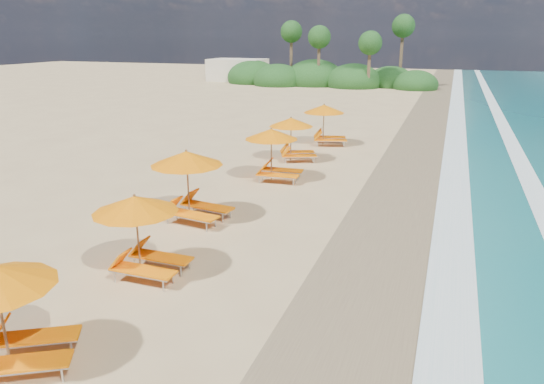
{
  "coord_description": "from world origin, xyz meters",
  "views": [
    {
      "loc": [
        5.05,
        -14.1,
        5.96
      ],
      "look_at": [
        0.0,
        0.0,
        1.2
      ],
      "focal_mm": 32.96,
      "sensor_mm": 36.0,
      "label": 1
    }
  ],
  "objects": [
    {
      "name": "treeline",
      "position": [
        -9.94,
        45.51,
        1.0
      ],
      "size": [
        25.8,
        8.8,
        9.74
      ],
      "color": "#163D14",
      "rests_on": "ground"
    },
    {
      "name": "station_5",
      "position": [
        -1.98,
        8.75,
        1.22
      ],
      "size": [
        2.83,
        2.8,
        2.17
      ],
      "rotation": [
        0.0,
        0.0,
        0.4
      ],
      "color": "olive",
      "rests_on": "ground"
    },
    {
      "name": "beach_building",
      "position": [
        -22.0,
        48.0,
        1.4
      ],
      "size": [
        7.0,
        5.0,
        2.8
      ],
      "primitive_type": "cube",
      "color": "beige",
      "rests_on": "ground"
    },
    {
      "name": "surf_foam",
      "position": [
        6.7,
        0.0,
        0.03
      ],
      "size": [
        4.0,
        160.0,
        0.01
      ],
      "color": "white",
      "rests_on": "ground"
    },
    {
      "name": "station_4",
      "position": [
        -1.71,
        5.19,
        1.27
      ],
      "size": [
        2.56,
        2.39,
        2.26
      ],
      "rotation": [
        0.0,
        0.0,
        0.08
      ],
      "color": "olive",
      "rests_on": "ground"
    },
    {
      "name": "station_2",
      "position": [
        -1.96,
        -4.19,
        1.22
      ],
      "size": [
        2.33,
        2.15,
        2.18
      ],
      "rotation": [
        0.0,
        0.0,
        -0.0
      ],
      "color": "olive",
      "rests_on": "ground"
    },
    {
      "name": "ground",
      "position": [
        0.0,
        0.0,
        0.0
      ],
      "size": [
        160.0,
        160.0,
        0.0
      ],
      "primitive_type": "plane",
      "color": "tan",
      "rests_on": "ground"
    },
    {
      "name": "station_6",
      "position": [
        -1.37,
        12.87,
        1.29
      ],
      "size": [
        2.89,
        2.81,
        2.3
      ],
      "rotation": [
        0.0,
        0.0,
        0.28
      ],
      "color": "olive",
      "rests_on": "ground"
    },
    {
      "name": "station_3",
      "position": [
        -2.69,
        -0.23,
        1.35
      ],
      "size": [
        2.81,
        2.66,
        2.41
      ],
      "rotation": [
        0.0,
        0.0,
        -0.14
      ],
      "color": "olive",
      "rests_on": "ground"
    },
    {
      "name": "station_1",
      "position": [
        -2.09,
        -8.22,
        1.2
      ],
      "size": [
        2.89,
        2.89,
        2.15
      ],
      "rotation": [
        0.0,
        0.0,
        0.52
      ],
      "color": "olive",
      "rests_on": "ground"
    },
    {
      "name": "wet_sand",
      "position": [
        4.0,
        0.0,
        0.01
      ],
      "size": [
        4.0,
        160.0,
        0.01
      ],
      "primitive_type": "cube",
      "color": "#8A7952",
      "rests_on": "ground"
    }
  ]
}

